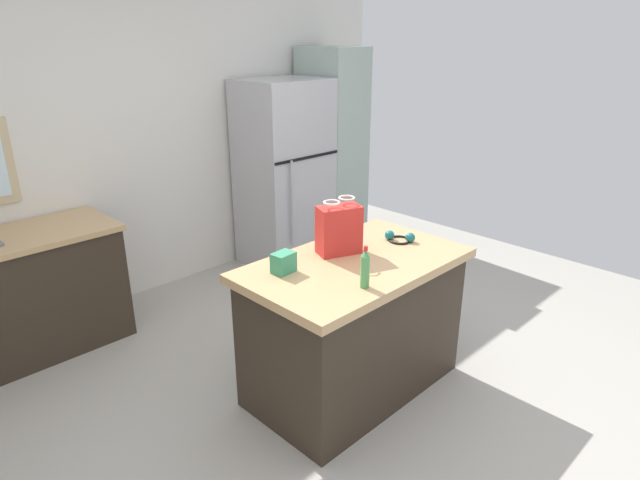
{
  "coord_description": "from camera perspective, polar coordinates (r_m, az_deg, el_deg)",
  "views": [
    {
      "loc": [
        -2.21,
        -1.81,
        2.17
      ],
      "look_at": [
        0.03,
        0.45,
        0.94
      ],
      "focal_mm": 30.35,
      "sensor_mm": 36.0,
      "label": 1
    }
  ],
  "objects": [
    {
      "name": "shopping_bag",
      "position": [
        3.29,
        2.01,
        1.14
      ],
      "size": [
        0.3,
        0.23,
        0.35
      ],
      "color": "red",
      "rests_on": "kitchen_island"
    },
    {
      "name": "kitchen_island",
      "position": [
        3.43,
        3.57,
        -8.96
      ],
      "size": [
        1.38,
        0.82,
        0.89
      ],
      "color": "#33281E",
      "rests_on": "ground"
    },
    {
      "name": "bottle",
      "position": [
        2.87,
        4.78,
        -3.07
      ],
      "size": [
        0.05,
        0.05,
        0.24
      ],
      "color": "#4C9956",
      "rests_on": "kitchen_island"
    },
    {
      "name": "refrigerator",
      "position": [
        5.26,
        -3.77,
        6.95
      ],
      "size": [
        0.79,
        0.68,
        1.77
      ],
      "color": "#B7B7BC",
      "rests_on": "ground"
    },
    {
      "name": "back_wall",
      "position": [
        4.86,
        -17.63,
        10.03
      ],
      "size": [
        5.25,
        0.13,
        2.63
      ],
      "color": "silver",
      "rests_on": "ground"
    },
    {
      "name": "ear_defenders",
      "position": [
        3.56,
        8.4,
        0.24
      ],
      "size": [
        0.2,
        0.2,
        0.06
      ],
      "color": "black",
      "rests_on": "kitchen_island"
    },
    {
      "name": "sink_counter",
      "position": [
        4.31,
        -29.75,
        -5.29
      ],
      "size": [
        1.46,
        0.65,
        1.07
      ],
      "color": "#33281E",
      "rests_on": "ground"
    },
    {
      "name": "small_box",
      "position": [
        3.06,
        -3.87,
        -2.39
      ],
      "size": [
        0.14,
        0.1,
        0.12
      ],
      "primitive_type": "cube",
      "rotation": [
        0.0,
        0.0,
        0.09
      ],
      "color": "#388E66",
      "rests_on": "kitchen_island"
    },
    {
      "name": "tall_cabinet",
      "position": [
        5.67,
        1.27,
        9.41
      ],
      "size": [
        0.48,
        0.61,
        2.04
      ],
      "color": "#9EB2A8",
      "rests_on": "ground"
    },
    {
      "name": "ground",
      "position": [
        3.58,
        4.83,
        -16.22
      ],
      "size": [
        6.3,
        6.3,
        0.0
      ],
      "primitive_type": "plane",
      "color": "#ADA89E"
    }
  ]
}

